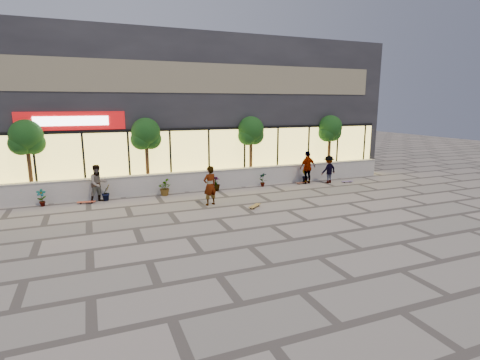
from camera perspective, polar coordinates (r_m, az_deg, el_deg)
name	(u,v)px	position (r m, az deg, el deg)	size (l,w,h in m)	color
ground	(271,226)	(14.60, 4.77, -6.96)	(80.00, 80.00, 0.00)	gray
planter_wall	(214,179)	(20.74, -3.92, 0.12)	(22.00, 0.42, 1.04)	silver
retail_building	(188,109)	(25.61, -7.94, 10.60)	(24.00, 9.17, 8.50)	#232328
shrub_a	(41,198)	(19.38, -28.00, -2.41)	(0.43, 0.29, 0.81)	#173E13
shrub_b	(106,192)	(19.27, -19.72, -1.79)	(0.45, 0.36, 0.81)	#173E13
shrub_c	(164,188)	(19.55, -11.51, -1.15)	(0.73, 0.63, 0.81)	#173E13
shrub_d	(216,183)	(20.23, -3.70, -0.52)	(0.45, 0.45, 0.81)	#173E13
shrub_e	(263,180)	(21.25, 3.48, 0.07)	(0.43, 0.29, 0.81)	#173E13
shrub_f	(305,176)	(22.58, 9.91, 0.60)	(0.45, 0.36, 0.81)	#173E13
tree_west	(27,139)	(20.29, -29.76, 5.40)	(1.60, 1.50, 3.92)	#4C2F1B
tree_midwest	(146,136)	(20.30, -14.14, 6.57)	(1.60, 1.50, 3.92)	#4C2F1B
tree_mideast	(251,132)	(21.94, 1.68, 7.26)	(1.60, 1.50, 3.92)	#4C2F1B
tree_east	(330,130)	(24.67, 13.56, 7.42)	(1.60, 1.50, 3.92)	#4C2F1B
skater_center	(210,186)	(17.29, -4.62, -0.86)	(0.67, 0.44, 1.84)	silver
skater_left	(98,184)	(19.01, -20.79, -0.51)	(0.88, 0.68, 1.80)	#90785D
skater_right_near	(308,167)	(22.26, 10.25, 1.90)	(1.13, 0.47, 1.93)	silver
skater_right_far	(329,169)	(22.70, 13.35, 1.57)	(1.05, 0.61, 1.63)	maroon
skateboard_center	(255,206)	(17.00, 2.27, -3.94)	(0.81, 0.74, 0.11)	olive
skateboard_left	(86,202)	(19.09, -22.38, -3.11)	(0.84, 0.34, 0.10)	#D94828
skateboard_right_near	(302,183)	(22.25, 9.42, -0.41)	(0.76, 0.21, 0.09)	brown
skateboard_right_far	(347,181)	(23.24, 16.02, -0.20)	(0.72, 0.23, 0.09)	#6E5399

